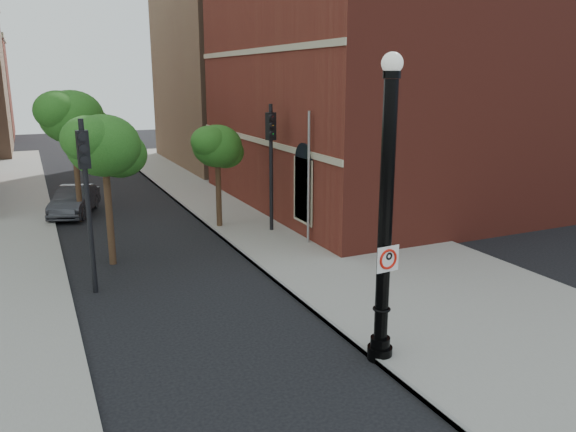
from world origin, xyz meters
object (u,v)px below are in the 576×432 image
lamppost (385,227)px  no_parking_sign (388,259)px  parked_car (74,201)px  traffic_signal_left (86,178)px  traffic_signal_right (271,147)px

lamppost → no_parking_sign: lamppost is taller
parked_car → traffic_signal_left: size_ratio=0.79×
parked_car → traffic_signal_left: traffic_signal_left is taller
lamppost → traffic_signal_left: (-5.53, 7.11, 0.35)m
traffic_signal_right → no_parking_sign: bearing=-111.2°
traffic_signal_left → traffic_signal_right: 8.51m
parked_car → traffic_signal_right: size_ratio=0.78×
no_parking_sign → traffic_signal_right: traffic_signal_right is taller
lamppost → no_parking_sign: 0.70m
parked_car → traffic_signal_left: 11.08m
lamppost → traffic_signal_left: bearing=127.9°
lamppost → traffic_signal_right: (2.00, 11.07, 0.41)m
no_parking_sign → traffic_signal_left: size_ratio=0.11×
lamppost → traffic_signal_left: 9.01m
no_parking_sign → parked_car: 18.83m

